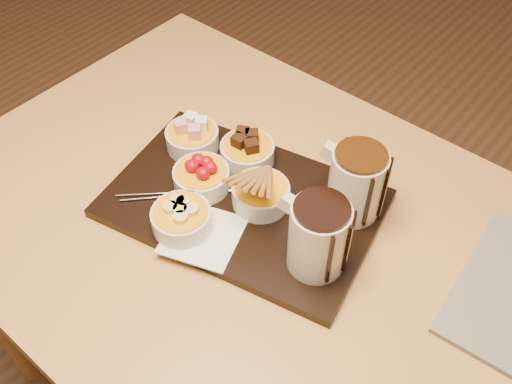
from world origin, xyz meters
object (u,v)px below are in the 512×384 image
Objects in this scene: serving_board at (243,203)px; pitcher_dark_chocolate at (318,237)px; bowl_strawberries at (202,179)px; dining_table at (263,261)px; pitcher_milk_chocolate at (356,184)px.

pitcher_dark_chocolate is at bearing -19.98° from serving_board.
serving_board is 0.08m from bowl_strawberries.
pitcher_milk_chocolate is (0.10, 0.12, 0.18)m from dining_table.
pitcher_milk_chocolate is at bearing 21.80° from serving_board.
bowl_strawberries is at bearing -176.42° from serving_board.
dining_table is 0.24m from pitcher_milk_chocolate.
serving_board is 0.19m from pitcher_dark_chocolate.
pitcher_dark_chocolate is (0.25, -0.00, 0.04)m from bowl_strawberries.
bowl_strawberries is 0.27m from pitcher_milk_chocolate.
pitcher_dark_chocolate is at bearing -94.40° from pitcher_milk_chocolate.
pitcher_dark_chocolate reaches higher than bowl_strawberries.
bowl_strawberries is at bearing -176.13° from dining_table.
pitcher_milk_chocolate reaches higher than bowl_strawberries.
bowl_strawberries is 0.25m from pitcher_dark_chocolate.
dining_table is 0.19m from bowl_strawberries.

